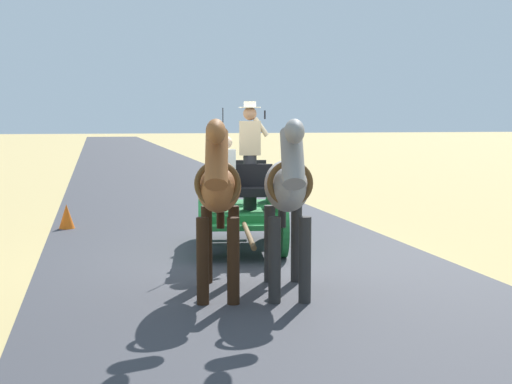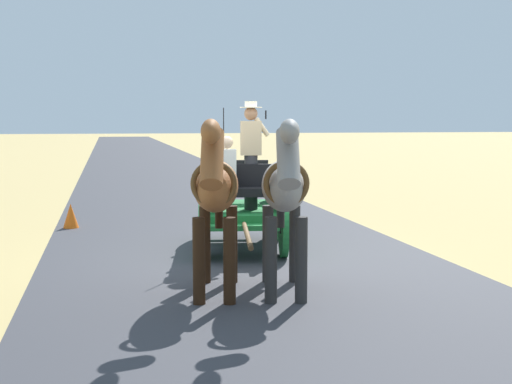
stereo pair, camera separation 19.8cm
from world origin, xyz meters
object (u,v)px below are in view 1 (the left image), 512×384
(horse_drawn_carriage, at_px, (240,202))
(traffic_cone, at_px, (67,216))
(horse_near_side, at_px, (287,190))
(horse_off_side, at_px, (219,191))

(horse_drawn_carriage, bearing_deg, traffic_cone, -45.52)
(horse_drawn_carriage, relative_size, horse_near_side, 2.04)
(horse_drawn_carriage, distance_m, horse_off_side, 3.10)
(horse_near_side, bearing_deg, horse_drawn_carriage, -90.89)
(horse_near_side, height_order, traffic_cone, horse_near_side)
(horse_drawn_carriage, distance_m, horse_near_side, 3.10)
(horse_drawn_carriage, relative_size, horse_off_side, 2.04)
(horse_drawn_carriage, xyz_separation_m, horse_near_side, (0.05, 3.06, 0.51))
(horse_near_side, bearing_deg, traffic_cone, -64.36)
(horse_drawn_carriage, xyz_separation_m, horse_off_side, (0.89, 2.93, 0.51))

